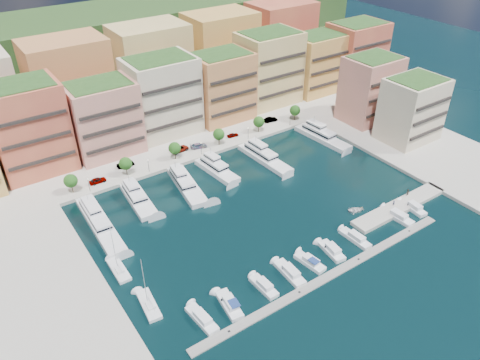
{
  "coord_description": "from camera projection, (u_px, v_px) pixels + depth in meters",
  "views": [
    {
      "loc": [
        -62.18,
        -80.57,
        75.26
      ],
      "look_at": [
        -2.63,
        5.98,
        6.0
      ],
      "focal_mm": 35.0,
      "sensor_mm": 36.0,
      "label": 1
    }
  ],
  "objects": [
    {
      "name": "car_2",
      "position": [
        180.0,
        149.0,
        148.49
      ],
      "size": [
        6.14,
        3.1,
        1.67
      ],
      "primitive_type": "imported",
      "rotation": [
        0.0,
        0.0,
        1.63
      ],
      "color": "gray",
      "rests_on": "north_quay"
    },
    {
      "name": "cruiser_8",
      "position": [
        397.0,
        216.0,
        121.36
      ],
      "size": [
        3.33,
        9.13,
        2.55
      ],
      "color": "white",
      "rests_on": "ground"
    },
    {
      "name": "yacht_6",
      "position": [
        321.0,
        135.0,
        157.33
      ],
      "size": [
        6.58,
        22.13,
        7.3
      ],
      "color": "silver",
      "rests_on": "ground"
    },
    {
      "name": "yacht_2",
      "position": [
        185.0,
        183.0,
        133.21
      ],
      "size": [
        7.98,
        21.3,
        7.3
      ],
      "color": "silver",
      "rests_on": "ground"
    },
    {
      "name": "car_5",
      "position": [
        270.0,
        120.0,
        166.04
      ],
      "size": [
        5.25,
        2.41,
        1.67
      ],
      "primitive_type": "imported",
      "rotation": [
        0.0,
        0.0,
        1.44
      ],
      "color": "gray",
      "rests_on": "north_quay"
    },
    {
      "name": "cruiser_2",
      "position": [
        264.0,
        287.0,
        100.83
      ],
      "size": [
        2.74,
        7.67,
        2.55
      ],
      "color": "white",
      "rests_on": "ground"
    },
    {
      "name": "yacht_3",
      "position": [
        216.0,
        168.0,
        139.86
      ],
      "size": [
        6.16,
        17.06,
        7.3
      ],
      "color": "silver",
      "rests_on": "ground"
    },
    {
      "name": "apartment_3",
      "position": [
        162.0,
        96.0,
        153.49
      ],
      "size": [
        22.0,
        16.5,
        25.8
      ],
      "color": "beige",
      "rests_on": "north_quay"
    },
    {
      "name": "apartment_1",
      "position": [
        29.0,
        128.0,
        133.34
      ],
      "size": [
        20.0,
        16.5,
        26.8
      ],
      "color": "#CA6A43",
      "rests_on": "north_quay"
    },
    {
      "name": "cruiser_4",
      "position": [
        310.0,
        262.0,
        107.06
      ],
      "size": [
        3.55,
        8.06,
        2.66
      ],
      "color": "white",
      "rests_on": "ground"
    },
    {
      "name": "car_3",
      "position": [
        199.0,
        146.0,
        150.24
      ],
      "size": [
        5.82,
        3.43,
        1.58
      ],
      "primitive_type": "imported",
      "rotation": [
        0.0,
        0.0,
        1.34
      ],
      "color": "gray",
      "rests_on": "north_quay"
    },
    {
      "name": "backblock_2",
      "position": [
        152.0,
        66.0,
        170.73
      ],
      "size": [
        26.0,
        18.0,
        30.0
      ],
      "primitive_type": "cube",
      "color": "#E1BC77",
      "rests_on": "north_quay"
    },
    {
      "name": "yacht_0",
      "position": [
        98.0,
        221.0,
        118.71
      ],
      "size": [
        5.5,
        26.86,
        7.3
      ],
      "color": "silver",
      "rests_on": "ground"
    },
    {
      "name": "backblock_1",
      "position": [
        70.0,
        84.0,
        156.54
      ],
      "size": [
        26.0,
        18.0,
        30.0
      ],
      "primitive_type": "cube",
      "color": "#BF7847",
      "rests_on": "north_quay"
    },
    {
      "name": "tree_0",
      "position": [
        71.0,
        181.0,
        127.78
      ],
      "size": [
        3.8,
        3.8,
        5.65
      ],
      "color": "#473323",
      "rests_on": "north_quay"
    },
    {
      "name": "tree_3",
      "position": [
        219.0,
        134.0,
        150.49
      ],
      "size": [
        3.8,
        3.8,
        5.65
      ],
      "color": "#473323",
      "rests_on": "north_quay"
    },
    {
      "name": "lamppost_3",
      "position": [
        248.0,
        131.0,
        154.15
      ],
      "size": [
        0.3,
        0.3,
        4.2
      ],
      "color": "black",
      "rests_on": "north_quay"
    },
    {
      "name": "south_pontoon",
      "position": [
        330.0,
        276.0,
        104.22
      ],
      "size": [
        72.0,
        2.2,
        0.35
      ],
      "primitive_type": "cube",
      "color": "gray",
      "rests_on": "ground"
    },
    {
      "name": "car_4",
      "position": [
        233.0,
        135.0,
        156.63
      ],
      "size": [
        4.08,
        1.98,
        1.34
      ],
      "primitive_type": "imported",
      "rotation": [
        0.0,
        0.0,
        1.47
      ],
      "color": "gray",
      "rests_on": "north_quay"
    },
    {
      "name": "car_1",
      "position": [
        125.0,
        164.0,
        140.58
      ],
      "size": [
        5.19,
        1.92,
        1.7
      ],
      "primitive_type": "imported",
      "rotation": [
        0.0,
        0.0,
        1.55
      ],
      "color": "gray",
      "rests_on": "north_quay"
    },
    {
      "name": "cruiser_1",
      "position": [
        230.0,
        305.0,
        96.58
      ],
      "size": [
        3.85,
        8.7,
        2.66
      ],
      "color": "white",
      "rests_on": "ground"
    },
    {
      "name": "yacht_1",
      "position": [
        137.0,
        198.0,
        127.37
      ],
      "size": [
        6.35,
        18.35,
        7.3
      ],
      "color": "silver",
      "rests_on": "ground"
    },
    {
      "name": "backblock_3",
      "position": [
        221.0,
        51.0,
        184.93
      ],
      "size": [
        26.0,
        18.0,
        30.0
      ],
      "primitive_type": "cube",
      "color": "gold",
      "rests_on": "north_quay"
    },
    {
      "name": "cruiser_3",
      "position": [
        290.0,
        273.0,
        104.24
      ],
      "size": [
        3.23,
        9.07,
        2.55
      ],
      "color": "white",
      "rests_on": "ground"
    },
    {
      "name": "apartment_7",
      "position": [
        356.0,
        53.0,
        191.71
      ],
      "size": [
        22.0,
        16.5,
        24.8
      ],
      "color": "#CA6A43",
      "rests_on": "north_quay"
    },
    {
      "name": "apartment_2",
      "position": [
        104.0,
        118.0,
        143.0
      ],
      "size": [
        20.0,
        15.5,
        22.8
      ],
      "color": "tan",
      "rests_on": "north_quay"
    },
    {
      "name": "cruiser_5",
      "position": [
        332.0,
        251.0,
        110.33
      ],
      "size": [
        3.66,
        7.91,
        2.55
      ],
      "color": "white",
      "rests_on": "ground"
    },
    {
      "name": "tree_2",
      "position": [
        175.0,
        148.0,
        142.92
      ],
      "size": [
        3.8,
        3.8,
        5.65
      ],
      "color": "#473323",
      "rests_on": "north_quay"
    },
    {
      "name": "apartment_4",
      "position": [
        222.0,
        86.0,
        163.07
      ],
      "size": [
        20.0,
        15.5,
        23.8
      ],
      "color": "#BF7847",
      "rests_on": "north_quay"
    },
    {
      "name": "backblock_4",
      "position": [
        280.0,
        39.0,
        199.13
      ],
      "size": [
        26.0,
        18.0,
        30.0
      ],
      "primitive_type": "cube",
      "color": "#CA6A43",
      "rests_on": "north_quay"
    },
    {
      "name": "sailboat_0",
      "position": [
        149.0,
        305.0,
        96.75
      ],
      "size": [
        3.74,
        9.21,
        13.2
      ],
      "color": "silver",
      "rests_on": "ground"
    },
    {
      "name": "car_0",
      "position": [
        98.0,
        180.0,
        133.28
      ],
      "size": [
        4.84,
        1.99,
        1.64
      ],
      "primitive_type": "imported",
      "rotation": [
        0.0,
        0.0,
        1.56
      ],
      "color": "gray",
      "rests_on": "north_quay"
    },
    {
      "name": "finger_pier",
      "position": [
        399.0,
        208.0,
        125.34
      ],
      "size": [
        32.0,
        5.0,
        2.0
      ],
      "primitive_type": "cube",
      "color": "#9E998E",
      "rests_on": "ground"
    },
    {
      "name": "apartment_6",
      "position": [
        316.0,
        63.0,
        184.17
      ],
      "size": [
        20.0,
        15.5,
        22.8
      ],
      "color": "gold",
      "rests_on": "north_quay"
    },
    {
      "name": "apartment_east_b",
      "position": [
        412.0,
        109.0,
        150.76
      ],
      "size": [
        18.0,
        14.5,
        20.8
      ],
      "color": "beige",
      "rests_on": "east_quay"
    },
    {
      "name": "tree_5",
      "position": [
        295.0,
        110.0,
        165.63
      ],
      "size": [
        3.8,
        3.8,
        5.65
      ],
      "color": "#473323",
      "rests_on": "north_quay"
    },
    {
      "name": "lamppost_2",
      "position": [
        201.0,
        147.0,
        145.63
      ],
      "size": [
        0.3,
        0.3,
        4.2
      ],
      "color": "black",
      "rests_on": "north_quay"
    },
    {
      "name": "ground",
      "position": [
        261.0,
        206.0,
        126.27
      ],
      "size": [
        400.0,
        400.0,
        0.0
      ],
      "primitive_type": "plane",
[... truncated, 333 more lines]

